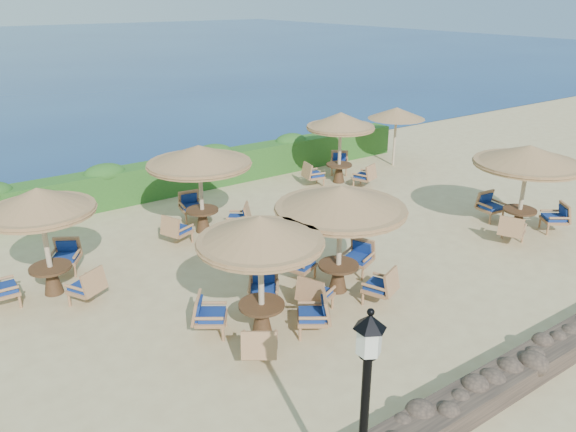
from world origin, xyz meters
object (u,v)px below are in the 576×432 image
(cafe_set_2, at_px, (527,168))
(cafe_set_4, at_px, (200,169))
(cafe_set_0, at_px, (261,258))
(cafe_set_1, at_px, (340,218))
(cafe_set_3, at_px, (42,222))
(cafe_set_5, at_px, (340,134))
(extra_parasol, at_px, (397,113))

(cafe_set_2, xyz_separation_m, cafe_set_4, (-7.73, 5.39, -0.01))
(cafe_set_0, bearing_deg, cafe_set_4, 75.22)
(cafe_set_0, distance_m, cafe_set_1, 2.52)
(cafe_set_3, relative_size, cafe_set_5, 1.02)
(cafe_set_3, bearing_deg, cafe_set_4, 15.99)
(cafe_set_1, bearing_deg, cafe_set_5, 50.06)
(cafe_set_1, distance_m, cafe_set_5, 8.38)
(cafe_set_1, bearing_deg, cafe_set_3, 146.04)
(cafe_set_0, distance_m, cafe_set_5, 10.46)
(cafe_set_0, distance_m, cafe_set_4, 5.79)
(cafe_set_3, bearing_deg, cafe_set_1, -33.96)
(cafe_set_0, relative_size, cafe_set_4, 0.89)
(cafe_set_0, bearing_deg, cafe_set_2, 1.27)
(cafe_set_1, xyz_separation_m, cafe_set_4, (-0.99, 5.11, 0.08))
(cafe_set_1, xyz_separation_m, cafe_set_2, (6.74, -0.29, 0.08))
(cafe_set_0, relative_size, cafe_set_2, 0.88)
(cafe_set_2, height_order, cafe_set_4, same)
(cafe_set_1, height_order, cafe_set_5, same)
(extra_parasol, xyz_separation_m, cafe_set_2, (-1.95, -7.15, -0.20))
(cafe_set_5, bearing_deg, cafe_set_4, -168.30)
(extra_parasol, xyz_separation_m, cafe_set_0, (-11.15, -7.36, -0.41))
(extra_parasol, height_order, cafe_set_5, cafe_set_5)
(extra_parasol, height_order, cafe_set_2, cafe_set_2)
(cafe_set_3, bearing_deg, cafe_set_5, 13.52)
(cafe_set_0, xyz_separation_m, cafe_set_4, (1.48, 5.60, 0.20))
(extra_parasol, distance_m, cafe_set_2, 7.42)
(cafe_set_4, bearing_deg, cafe_set_2, -34.92)
(cafe_set_4, bearing_deg, cafe_set_3, -164.01)
(extra_parasol, xyz_separation_m, cafe_set_5, (-3.30, -0.44, -0.33))
(cafe_set_0, height_order, cafe_set_4, same)
(cafe_set_0, distance_m, cafe_set_3, 5.31)
(extra_parasol, relative_size, cafe_set_5, 0.88)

